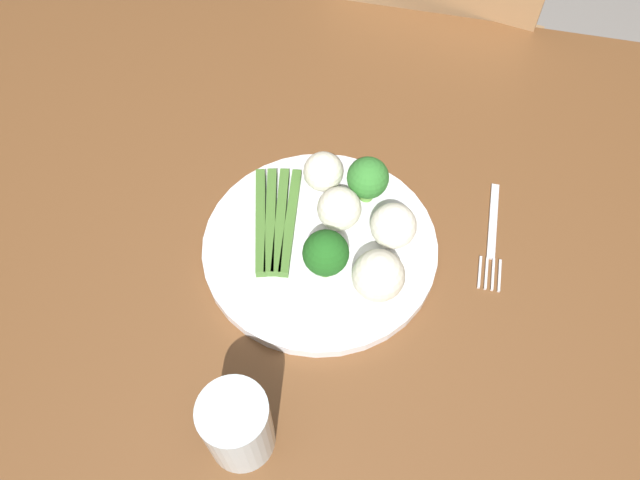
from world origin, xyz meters
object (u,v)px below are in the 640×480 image
cauliflower_near_fork (394,226)px  cauliflower_right (378,276)px  chair (427,65)px  dining_table (326,303)px  broccoli_front_left (368,178)px  plate (320,246)px  fork (492,236)px  asparagus_bundle (276,220)px  cauliflower_near_center (323,172)px  cauliflower_front (336,208)px  broccoli_outer_edge (326,254)px  water_glass (237,426)px

cauliflower_near_fork → cauliflower_right: (0.01, 0.07, 0.00)m
cauliflower_near_fork → chair: bearing=-89.9°
dining_table → cauliflower_right: (-0.06, 0.02, 0.13)m
cauliflower_right → broccoli_front_left: bearing=-74.0°
plate → fork: size_ratio=1.77×
asparagus_bundle → cauliflower_near_fork: bearing=-99.5°
broccoli_front_left → cauliflower_near_center: size_ratio=1.25×
cauliflower_near_center → cauliflower_front: size_ratio=0.95×
plate → cauliflower_near_center: 0.10m
cauliflower_near_center → asparagus_bundle: bearing=59.3°
broccoli_outer_edge → water_glass: 0.21m
dining_table → cauliflower_right: size_ratio=24.11×
dining_table → cauliflower_front: cauliflower_front is taller
chair → broccoli_outer_edge: size_ratio=13.01×
broccoli_front_left → fork: broccoli_front_left is taller
cauliflower_near_fork → cauliflower_near_center: (0.10, -0.07, -0.00)m
broccoli_front_left → cauliflower_near_center: broccoli_front_left is taller
broccoli_front_left → broccoli_outer_edge: size_ratio=0.98×
broccoli_outer_edge → cauliflower_front: broccoli_outer_edge is taller
cauliflower_near_fork → cauliflower_right: 0.07m
chair → water_glass: bearing=94.5°
broccoli_front_left → cauliflower_near_fork: (-0.04, 0.06, -0.01)m
dining_table → cauliflower_near_fork: 0.15m
broccoli_outer_edge → fork: bearing=-151.2°
chair → broccoli_front_left: 0.63m
broccoli_front_left → cauliflower_near_center: (0.06, -0.01, -0.01)m
asparagus_bundle → broccoli_front_left: broccoli_front_left is taller
asparagus_bundle → dining_table: bearing=-134.8°
broccoli_front_left → water_glass: size_ratio=0.68×
asparagus_bundle → water_glass: size_ratio=1.71×
dining_table → chair: (-0.07, -0.68, -0.14)m
asparagus_bundle → broccoli_front_left: size_ratio=2.53×
cauliflower_right → asparagus_bundle: bearing=-24.5°
dining_table → cauliflower_near_center: cauliflower_near_center is taller
dining_table → cauliflower_near_center: size_ratio=28.31×
plate → asparagus_bundle: (0.06, -0.02, 0.01)m
fork → cauliflower_front: bearing=-82.0°
chair → fork: bearing=113.5°
broccoli_front_left → cauliflower_right: 0.14m
plate → fork: bearing=-162.1°
broccoli_outer_edge → cauliflower_front: bearing=-86.1°
broccoli_outer_edge → fork: 0.23m
water_glass → fork: bearing=-126.5°
fork → cauliflower_near_center: bearing=-96.8°
dining_table → fork: size_ratio=8.95×
broccoli_outer_edge → cauliflower_near_fork: (-0.07, -0.06, -0.01)m
chair → broccoli_outer_edge: bearing=95.8°
dining_table → chair: 0.70m
dining_table → water_glass: bearing=79.6°
plate → asparagus_bundle: bearing=-14.4°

